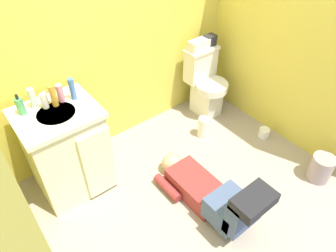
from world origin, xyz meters
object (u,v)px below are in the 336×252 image
(bottle_clear, at_px, (33,98))
(bottle_white, at_px, (44,101))
(bottle_blue, at_px, (72,89))
(vanity_cabinet, at_px, (67,150))
(trash_can, at_px, (321,168))
(toiletry_bag, at_px, (210,40))
(bottle_pink, at_px, (60,93))
(soap_dispenser, at_px, (20,106))
(toilet, at_px, (205,83))
(paper_towel_roll, at_px, (203,127))
(faucet, at_px, (46,97))
(toilet_paper_roll, at_px, (264,133))
(person_plumber, at_px, (211,194))
(bottle_amber, at_px, (53,96))
(tissue_box, at_px, (199,45))

(bottle_clear, height_order, bottle_white, bottle_clear)
(bottle_blue, bearing_deg, bottle_white, 172.38)
(bottle_white, bearing_deg, vanity_cabinet, -69.88)
(trash_can, bearing_deg, vanity_cabinet, 143.53)
(toiletry_bag, relative_size, bottle_pink, 0.86)
(soap_dispenser, bearing_deg, toilet, -1.26)
(bottle_blue, distance_m, paper_towel_roll, 1.43)
(faucet, relative_size, soap_dispenser, 0.60)
(toiletry_bag, distance_m, toilet_paper_roll, 1.12)
(soap_dispenser, relative_size, trash_can, 0.65)
(person_plumber, distance_m, bottle_amber, 1.44)
(trash_can, bearing_deg, toilet_paper_roll, 84.81)
(bottle_clear, height_order, bottle_amber, bottle_amber)
(bottle_blue, height_order, toilet_paper_roll, bottle_blue)
(bottle_white, bearing_deg, toilet_paper_roll, -21.62)
(toilet, xyz_separation_m, bottle_clear, (-1.72, 0.06, 0.53))
(person_plumber, bearing_deg, bottle_clear, 128.87)
(vanity_cabinet, relative_size, paper_towel_roll, 3.58)
(faucet, height_order, soap_dispenser, soap_dispenser)
(faucet, relative_size, person_plumber, 0.09)
(soap_dispenser, xyz_separation_m, bottle_clear, (0.10, 0.02, 0.01))
(bottle_blue, xyz_separation_m, trash_can, (1.58, -1.37, -0.78))
(tissue_box, height_order, bottle_blue, bottle_blue)
(trash_can, relative_size, paper_towel_roll, 1.11)
(faucet, relative_size, paper_towel_roll, 0.44)
(toilet, distance_m, bottle_amber, 1.68)
(paper_towel_roll, bearing_deg, faucet, 164.09)
(person_plumber, bearing_deg, toilet, 49.47)
(faucet, distance_m, bottle_clear, 0.10)
(toilet, relative_size, bottle_pink, 5.23)
(toiletry_bag, xyz_separation_m, trash_can, (0.03, -1.48, -0.68))
(vanity_cabinet, bearing_deg, faucet, 91.31)
(toiletry_bag, height_order, soap_dispenser, soap_dispenser)
(bottle_amber, relative_size, toilet_paper_roll, 1.57)
(vanity_cabinet, height_order, toilet_paper_roll, vanity_cabinet)
(tissue_box, bearing_deg, bottle_amber, -176.23)
(trash_can, bearing_deg, paper_towel_roll, 112.03)
(bottle_amber, height_order, toilet_paper_roll, bottle_amber)
(tissue_box, xyz_separation_m, toiletry_bag, (0.15, 0.00, 0.01))
(vanity_cabinet, bearing_deg, toiletry_bag, 5.81)
(faucet, xyz_separation_m, tissue_box, (1.59, 0.03, -0.07))
(trash_can, bearing_deg, person_plumber, 159.16)
(toiletry_bag, distance_m, bottle_clear, 1.83)
(vanity_cabinet, distance_m, bottle_blue, 0.53)
(paper_towel_roll, bearing_deg, toiletry_bag, 45.35)
(bottle_pink, relative_size, bottle_blue, 0.81)
(toilet, relative_size, tissue_box, 3.41)
(bottle_amber, xyz_separation_m, trash_can, (1.73, -1.38, -0.78))
(person_plumber, distance_m, toiletry_bag, 1.59)
(toiletry_bag, bearing_deg, tissue_box, 180.00)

